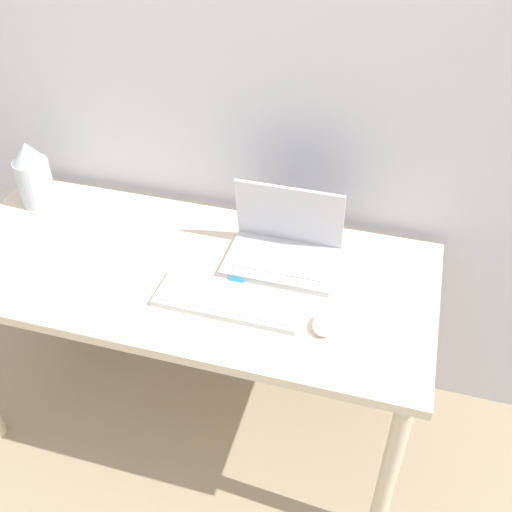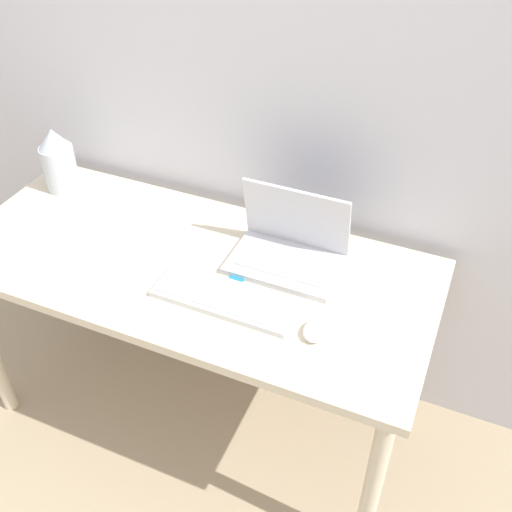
% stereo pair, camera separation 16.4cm
% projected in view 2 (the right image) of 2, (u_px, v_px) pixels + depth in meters
% --- Properties ---
extents(ground_plane, '(12.00, 12.00, 0.00)m').
position_uv_depth(ground_plane, '(160.00, 483.00, 2.00)').
color(ground_plane, tan).
extents(wall_back, '(6.00, 0.05, 2.50)m').
position_uv_depth(wall_back, '(241.00, 40.00, 1.71)').
color(wall_back, silver).
rests_on(wall_back, ground_plane).
extents(desk, '(1.45, 0.64, 0.72)m').
position_uv_depth(desk, '(192.00, 284.00, 1.83)').
color(desk, beige).
rests_on(desk, ground_plane).
extents(laptop, '(0.32, 0.22, 0.23)m').
position_uv_depth(laptop, '(289.00, 247.00, 1.75)').
color(laptop, silver).
rests_on(laptop, desk).
extents(keyboard, '(0.40, 0.14, 0.02)m').
position_uv_depth(keyboard, '(225.00, 298.00, 1.64)').
color(keyboard, silver).
rests_on(keyboard, desk).
extents(mouse, '(0.06, 0.09, 0.03)m').
position_uv_depth(mouse, '(316.00, 330.00, 1.54)').
color(mouse, white).
rests_on(mouse, desk).
extents(vase, '(0.11, 0.11, 0.22)m').
position_uv_depth(vase, '(58.00, 160.00, 2.02)').
color(vase, silver).
rests_on(vase, desk).
extents(mp3_player, '(0.04, 0.05, 0.01)m').
position_uv_depth(mp3_player, '(235.00, 282.00, 1.70)').
color(mp3_player, '#1E7FB7').
rests_on(mp3_player, desk).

